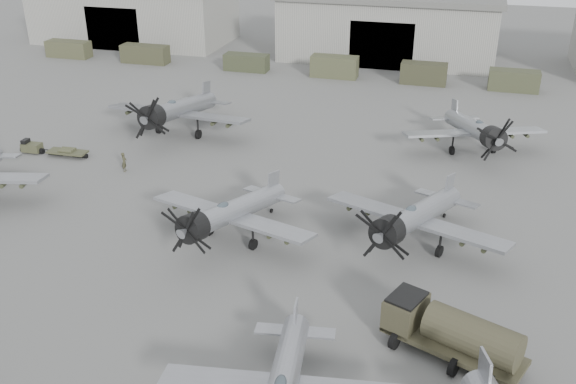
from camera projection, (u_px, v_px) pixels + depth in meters
The scene contains 16 objects.
ground at pixel (231, 327), 34.64m from camera, with size 220.00×220.00×0.00m, color slate.
hangar_left at pixel (135, 11), 95.66m from camera, with size 29.00×14.80×8.70m.
hangar_center at pixel (389, 25), 86.43m from camera, with size 29.00×14.80×8.70m.
support_truck_0 at pixel (69, 49), 87.70m from camera, with size 6.03×2.20×2.21m, color #484930.
support_truck_1 at pixel (145, 54), 84.87m from camera, with size 6.31×2.20×2.35m, color #3D3E28.
support_truck_2 at pixel (246, 62), 81.48m from camera, with size 5.59×2.20×2.08m, color #393E29.
support_truck_3 at pixel (334, 67), 78.59m from camera, with size 5.72×2.20×2.61m, color #484B31.
support_truck_4 at pixel (424, 73), 75.99m from camera, with size 5.39×2.20×2.50m, color #383925.
support_truck_5 at pixel (514, 80), 73.53m from camera, with size 5.61×2.20×2.36m, color #40442C.
aircraft_mid_1 at pixel (229, 213), 41.88m from camera, with size 12.02×10.82×4.80m.
aircraft_mid_2 at pixel (414, 218), 41.18m from camera, with size 12.38×11.17×4.99m.
aircraft_far_0 at pixel (176, 110), 59.65m from camera, with size 13.99×12.59×5.58m.
aircraft_far_1 at pixel (476, 130), 55.76m from camera, with size 12.34×11.15×5.00m.
fuel_tanker at pixel (452, 331), 31.88m from camera, with size 7.47×4.86×2.75m.
tug_trailer at pixel (45, 149), 56.55m from camera, with size 6.12×1.40×1.23m.
ground_crew at pixel (124, 162), 53.03m from camera, with size 0.60×0.40×1.66m, color #3C3B27.
Camera 1 is at (10.52, -26.11, 21.70)m, focal length 40.00 mm.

